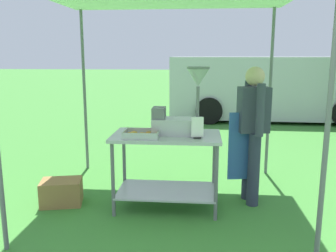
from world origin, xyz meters
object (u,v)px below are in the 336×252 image
(donut_tray, at_px, (142,135))
(donut_fryer, at_px, (182,112))
(menu_sign, at_px, (197,129))
(vendor, at_px, (252,128))
(van_silver, at_px, (270,87))
(donut_cart, at_px, (166,156))
(supply_crate, at_px, (62,192))

(donut_tray, height_order, donut_fryer, donut_fryer)
(donut_tray, xyz_separation_m, menu_sign, (0.60, -0.02, 0.07))
(vendor, bearing_deg, menu_sign, -146.63)
(donut_tray, distance_m, vendor, 1.29)
(donut_fryer, xyz_separation_m, menu_sign, (0.18, -0.19, -0.16))
(donut_tray, distance_m, van_silver, 6.75)
(donut_cart, xyz_separation_m, supply_crate, (-1.24, -0.03, -0.47))
(donut_cart, relative_size, donut_fryer, 1.61)
(supply_crate, height_order, van_silver, van_silver)
(van_silver, bearing_deg, donut_tray, -111.98)
(vendor, height_order, supply_crate, vendor)
(supply_crate, relative_size, van_silver, 0.10)
(menu_sign, distance_m, van_silver, 6.57)
(van_silver, bearing_deg, menu_sign, -107.05)
(donut_tray, relative_size, menu_sign, 1.67)
(donut_cart, distance_m, vendor, 1.05)
(supply_crate, bearing_deg, donut_fryer, 2.12)
(donut_cart, xyz_separation_m, donut_tray, (-0.26, -0.15, 0.27))
(menu_sign, height_order, supply_crate, menu_sign)
(supply_crate, bearing_deg, vendor, 7.10)
(vendor, xyz_separation_m, van_silver, (1.29, 5.86, -0.03))
(donut_fryer, height_order, supply_crate, donut_fryer)
(donut_fryer, relative_size, menu_sign, 3.26)
(menu_sign, distance_m, supply_crate, 1.79)
(menu_sign, bearing_deg, van_silver, 72.95)
(supply_crate, bearing_deg, donut_tray, -6.99)
(donut_cart, distance_m, van_silver, 6.52)
(menu_sign, distance_m, vendor, 0.76)
(vendor, distance_m, supply_crate, 2.36)
(menu_sign, height_order, van_silver, van_silver)
(donut_fryer, xyz_separation_m, vendor, (0.81, 0.22, -0.21))
(donut_cart, distance_m, menu_sign, 0.52)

